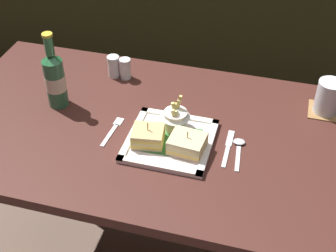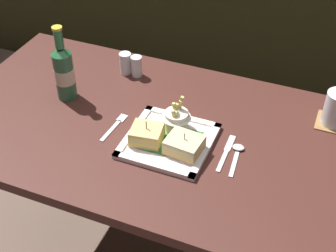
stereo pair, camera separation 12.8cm
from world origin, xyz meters
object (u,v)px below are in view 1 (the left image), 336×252
dining_table (166,161)px  spoon (239,146)px  knife (228,147)px  salt_shaker (114,68)px  fork (113,129)px  pepper_shaker (125,70)px  square_plate (170,141)px  beer_bottle (55,79)px  sandwich_half_right (187,144)px  fries_cup (175,117)px  sandwich_half_left (148,136)px  water_glass (328,99)px

dining_table → spoon: (0.22, -0.02, 0.13)m
knife → salt_shaker: bearing=149.7°
fork → pepper_shaker: bearing=101.5°
square_plate → beer_bottle: bearing=167.5°
square_plate → pepper_shaker: (-0.24, 0.29, 0.03)m
fork → spoon: spoon is taller
beer_bottle → pepper_shaker: (0.16, 0.20, -0.06)m
beer_bottle → pepper_shaker: beer_bottle is taller
dining_table → knife: knife is taller
square_plate → sandwich_half_right: bearing=-25.5°
dining_table → beer_bottle: (-0.37, 0.04, 0.23)m
square_plate → fries_cup: bearing=88.5°
dining_table → sandwich_half_right: 0.20m
dining_table → sandwich_half_left: 0.18m
fries_cup → pepper_shaker: bearing=135.8°
sandwich_half_left → fork: bearing=162.6°
spoon → pepper_shaker: (-0.43, 0.25, 0.03)m
sandwich_half_right → fork: (-0.24, 0.04, -0.03)m
sandwich_half_right → knife: (0.11, 0.05, -0.03)m
dining_table → sandwich_half_right: size_ratio=13.29×
spoon → pepper_shaker: size_ratio=1.83×
sandwich_half_right → beer_bottle: 0.47m
sandwich_half_left → fork: sandwich_half_left is taller
salt_shaker → knife: bearing=-30.3°
fries_cup → beer_bottle: beer_bottle is taller
knife → pepper_shaker: 0.48m
beer_bottle → pepper_shaker: bearing=51.7°
spoon → square_plate: bearing=-170.6°
sandwich_half_left → salt_shaker: size_ratio=1.29×
beer_bottle → water_glass: beer_bottle is taller
square_plate → sandwich_half_left: bearing=-154.5°
salt_shaker → pepper_shaker: (0.04, -0.00, -0.00)m
dining_table → salt_shaker: bearing=136.9°
salt_shaker → fork: bearing=-70.3°
salt_shaker → beer_bottle: bearing=-119.9°
sandwich_half_left → water_glass: size_ratio=0.92×
square_plate → fries_cup: fries_cup is taller
sandwich_half_left → fries_cup: bearing=54.6°
water_glass → pepper_shaker: size_ratio=1.46×
square_plate → beer_bottle: size_ratio=0.97×
fries_cup → salt_shaker: bearing=140.5°
fries_cup → salt_shaker: fries_cup is taller
fork → knife: size_ratio=0.89×
beer_bottle → water_glass: (0.83, 0.19, -0.05)m
beer_bottle → dining_table: bearing=-5.8°
fork → fries_cup: bearing=13.8°
fries_cup → beer_bottle: size_ratio=0.43×
sandwich_half_left → sandwich_half_right: bearing=0.0°
fries_cup → fork: (-0.18, -0.04, -0.05)m
sandwich_half_left → fries_cup: 0.10m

